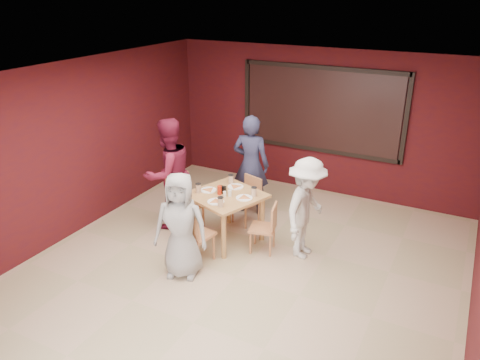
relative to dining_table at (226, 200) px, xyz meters
The scene contains 11 objects.
floor 1.29m from the dining_table, 54.01° to the right, with size 7.00×7.00×0.00m, color tan.
window_blinds 2.82m from the dining_table, 76.13° to the left, with size 3.00×0.02×1.50m, color black.
dining_table is the anchor object (origin of this frame).
chair_front 0.87m from the dining_table, 95.81° to the right, with size 0.50×0.50×0.90m.
chair_back 0.77m from the dining_table, 87.00° to the left, with size 0.50×0.50×0.82m.
chair_left 0.81m from the dining_table, behind, with size 0.58×0.58×0.97m.
chair_right 0.77m from the dining_table, ahead, with size 0.46×0.46×0.79m.
diner_front 1.15m from the dining_table, 93.92° to the right, with size 0.76×0.49×1.55m, color #A2A2A2.
diner_back 1.13m from the dining_table, 95.61° to the left, with size 0.66×0.43×1.81m, color #282A48.
diner_left 1.12m from the dining_table, behind, with size 0.91×0.71×1.88m, color maroon.
diner_right 1.29m from the dining_table, ahead, with size 1.01×0.58×1.57m, color silver.
Camera 1 is at (2.64, -4.96, 3.84)m, focal length 35.00 mm.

